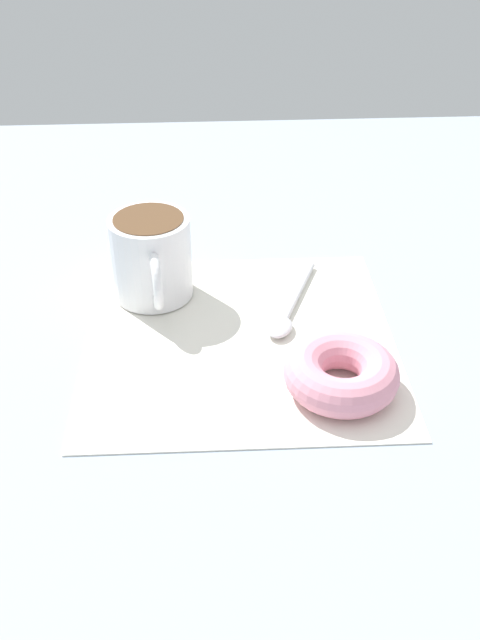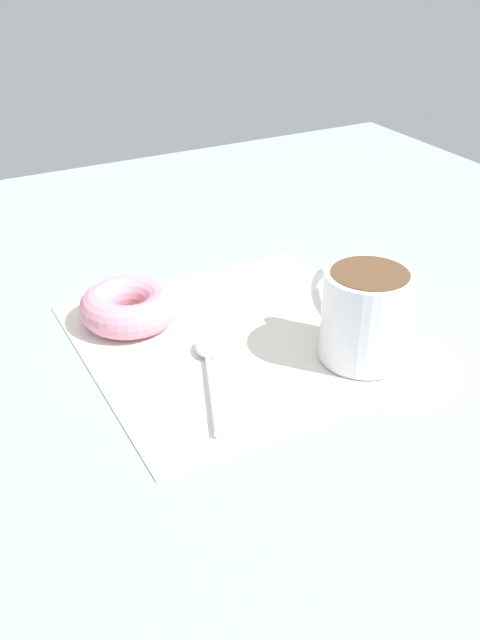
# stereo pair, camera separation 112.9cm
# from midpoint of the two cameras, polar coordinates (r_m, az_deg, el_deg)

# --- Properties ---
(ground_plane) EXTENTS (1.20, 1.20, 0.02)m
(ground_plane) POSITION_cam_midpoint_polar(r_m,az_deg,el_deg) (0.43, 28.09, -49.44)
(ground_plane) COLOR #99A8B7
(napkin) EXTENTS (0.30, 0.30, 0.00)m
(napkin) POSITION_cam_midpoint_polar(r_m,az_deg,el_deg) (0.42, 25.95, -49.69)
(napkin) COLOR white
(napkin) RESTS_ON ground_plane
(coffee_cup) EXTENTS (0.08, 0.12, 0.09)m
(coffee_cup) POSITION_cam_midpoint_polar(r_m,az_deg,el_deg) (0.42, 50.59, -44.14)
(coffee_cup) COLOR white
(coffee_cup) RESTS_ON napkin
(donut) EXTENTS (0.10, 0.10, 0.03)m
(donut) POSITION_cam_midpoint_polar(r_m,az_deg,el_deg) (0.38, 1.08, -47.58)
(donut) COLOR pink
(donut) RESTS_ON napkin
(spoon) EXTENTS (0.07, 0.14, 0.01)m
(spoon) POSITION_cam_midpoint_polar(r_m,az_deg,el_deg) (0.40, 23.69, -57.01)
(spoon) COLOR silver
(spoon) RESTS_ON napkin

